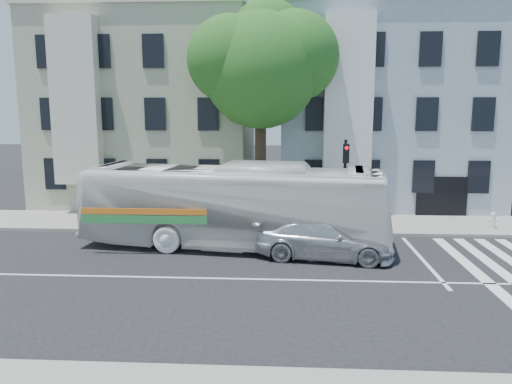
# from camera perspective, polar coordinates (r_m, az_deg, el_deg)

# --- Properties ---
(ground) EXTENTS (120.00, 120.00, 0.00)m
(ground) POSITION_cam_1_polar(r_m,az_deg,el_deg) (17.16, -0.89, -9.93)
(ground) COLOR black
(ground) RESTS_ON ground
(sidewalk_far) EXTENTS (80.00, 4.00, 0.15)m
(sidewalk_far) POSITION_cam_1_polar(r_m,az_deg,el_deg) (24.81, 0.45, -3.56)
(sidewalk_far) COLOR gray
(sidewalk_far) RESTS_ON ground
(building_left) EXTENTS (12.00, 10.00, 11.00)m
(building_left) POSITION_cam_1_polar(r_m,az_deg,el_deg) (32.18, -11.62, 9.03)
(building_left) COLOR #ACB093
(building_left) RESTS_ON ground
(building_right) EXTENTS (12.00, 10.00, 11.00)m
(building_right) POSITION_cam_1_polar(r_m,az_deg,el_deg) (31.66, 14.02, 8.93)
(building_right) COLOR #8F9DAB
(building_right) RESTS_ON ground
(street_tree) EXTENTS (7.30, 5.90, 11.10)m
(street_tree) POSITION_cam_1_polar(r_m,az_deg,el_deg) (24.97, 0.70, 14.44)
(street_tree) COLOR #2D2116
(street_tree) RESTS_ON ground
(bus) EXTENTS (4.49, 12.89, 3.52)m
(bus) POSITION_cam_1_polar(r_m,az_deg,el_deg) (20.53, -2.57, -1.57)
(bus) COLOR white
(bus) RESTS_ON ground
(sedan) EXTENTS (2.92, 5.58, 1.54)m
(sedan) POSITION_cam_1_polar(r_m,az_deg,el_deg) (19.44, 7.80, -5.28)
(sedan) COLOR silver
(sedan) RESTS_ON ground
(hedge) EXTENTS (8.51, 0.99, 0.70)m
(hedge) POSITION_cam_1_polar(r_m,az_deg,el_deg) (23.75, -8.97, -3.23)
(hedge) COLOR #1E5A1D
(hedge) RESTS_ON sidewalk_far
(traffic_signal) EXTENTS (0.45, 0.53, 4.29)m
(traffic_signal) POSITION_cam_1_polar(r_m,az_deg,el_deg) (23.34, 10.16, 2.18)
(traffic_signal) COLOR black
(traffic_signal) RESTS_ON ground
(fire_hydrant) EXTENTS (0.44, 0.25, 0.77)m
(fire_hydrant) POSITION_cam_1_polar(r_m,az_deg,el_deg) (25.89, 25.44, -2.89)
(fire_hydrant) COLOR silver
(fire_hydrant) RESTS_ON sidewalk_far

